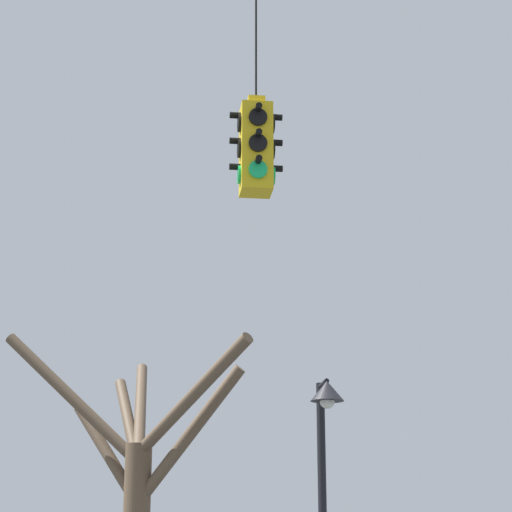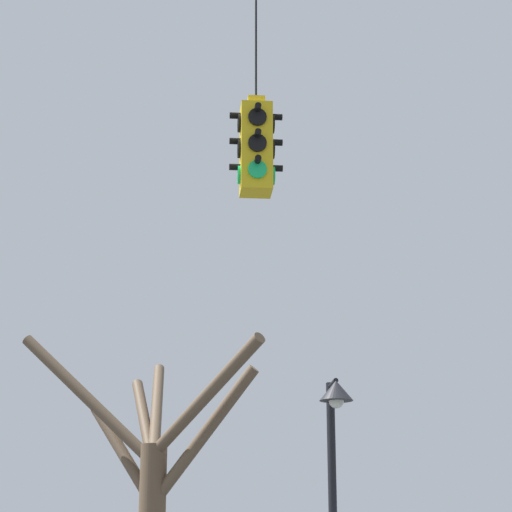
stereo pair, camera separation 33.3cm
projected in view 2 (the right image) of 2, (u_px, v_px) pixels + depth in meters
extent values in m
cube|color=yellow|center=(256.00, 149.00, 10.85)|extent=(0.34, 0.34, 1.01)
cube|color=yellow|center=(256.00, 103.00, 11.00)|extent=(0.19, 0.19, 0.10)
cylinder|color=black|center=(256.00, 22.00, 11.29)|extent=(0.02, 0.02, 1.90)
cylinder|color=black|center=(257.00, 117.00, 10.75)|extent=(0.20, 0.03, 0.20)
cylinder|color=black|center=(258.00, 107.00, 10.74)|extent=(0.07, 0.12, 0.07)
cylinder|color=black|center=(257.00, 143.00, 10.67)|extent=(0.20, 0.03, 0.20)
cylinder|color=black|center=(258.00, 133.00, 10.65)|extent=(0.07, 0.12, 0.07)
cylinder|color=#19C666|center=(257.00, 169.00, 10.58)|extent=(0.20, 0.03, 0.20)
cylinder|color=black|center=(258.00, 160.00, 10.56)|extent=(0.07, 0.12, 0.07)
cylinder|color=black|center=(255.00, 131.00, 11.11)|extent=(0.20, 0.03, 0.20)
cylinder|color=black|center=(254.00, 125.00, 11.18)|extent=(0.07, 0.12, 0.07)
cylinder|color=black|center=(255.00, 156.00, 11.02)|extent=(0.20, 0.03, 0.20)
cylinder|color=black|center=(254.00, 150.00, 11.09)|extent=(0.07, 0.12, 0.07)
cylinder|color=#19C666|center=(255.00, 182.00, 10.94)|extent=(0.20, 0.03, 0.20)
cylinder|color=black|center=(254.00, 175.00, 11.00)|extent=(0.07, 0.12, 0.07)
cylinder|color=black|center=(239.00, 123.00, 10.92)|extent=(0.03, 0.20, 0.20)
cylinder|color=black|center=(235.00, 116.00, 10.94)|extent=(0.12, 0.07, 0.07)
cylinder|color=black|center=(239.00, 149.00, 10.83)|extent=(0.03, 0.20, 0.20)
cylinder|color=black|center=(235.00, 141.00, 10.85)|extent=(0.12, 0.07, 0.07)
cylinder|color=#19C666|center=(239.00, 175.00, 10.74)|extent=(0.03, 0.20, 0.20)
cylinder|color=black|center=(235.00, 167.00, 10.77)|extent=(0.12, 0.07, 0.07)
cylinder|color=black|center=(273.00, 124.00, 10.95)|extent=(0.03, 0.20, 0.20)
cylinder|color=black|center=(277.00, 117.00, 10.98)|extent=(0.12, 0.07, 0.07)
cylinder|color=black|center=(273.00, 150.00, 10.86)|extent=(0.03, 0.20, 0.20)
cylinder|color=black|center=(277.00, 143.00, 10.89)|extent=(0.12, 0.07, 0.07)
cylinder|color=#19C666|center=(273.00, 176.00, 10.77)|extent=(0.03, 0.20, 0.20)
cylinder|color=black|center=(277.00, 168.00, 10.80)|extent=(0.12, 0.07, 0.07)
cylinder|color=black|center=(333.00, 383.00, 14.11)|extent=(0.07, 0.52, 0.07)
cone|color=#232328|center=(336.00, 390.00, 13.83)|extent=(0.47, 0.47, 0.28)
sphere|color=silver|center=(336.00, 401.00, 13.79)|extent=(0.21, 0.21, 0.21)
cylinder|color=brown|center=(203.00, 436.00, 17.54)|extent=(1.97, 1.14, 2.42)
cylinder|color=brown|center=(123.00, 454.00, 18.29)|extent=(1.41, 1.34, 1.93)
cylinder|color=brown|center=(145.00, 423.00, 19.01)|extent=(0.65, 2.33, 2.01)
cylinder|color=brown|center=(204.00, 398.00, 17.02)|extent=(1.94, 2.51, 1.85)
cylinder|color=brown|center=(88.00, 399.00, 18.43)|extent=(2.71, 1.14, 2.54)
cylinder|color=brown|center=(157.00, 406.00, 19.36)|extent=(0.23, 2.76, 2.10)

